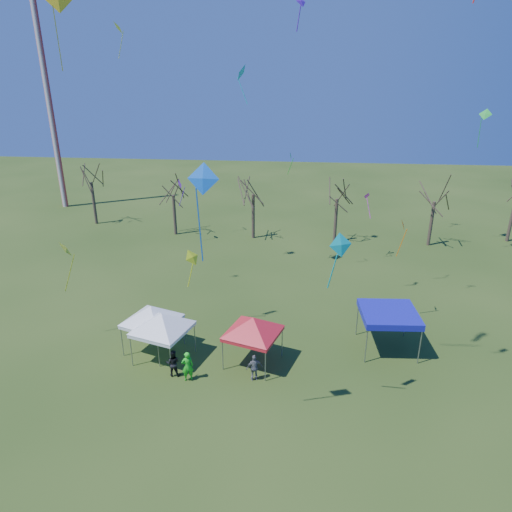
{
  "coord_description": "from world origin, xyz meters",
  "views": [
    {
      "loc": [
        2.65,
        -20.54,
        15.9
      ],
      "look_at": [
        0.17,
        3.0,
        6.48
      ],
      "focal_mm": 32.0,
      "sensor_mm": 36.0,
      "label": 1
    }
  ],
  "objects": [
    {
      "name": "tree_2",
      "position": [
        -2.37,
        24.38,
        6.29
      ],
      "size": [
        3.71,
        3.71,
        8.18
      ],
      "color": "#3D2D21",
      "rests_on": "ground"
    },
    {
      "name": "ground",
      "position": [
        0.0,
        0.0,
        0.0
      ],
      "size": [
        140.0,
        140.0,
        0.0
      ],
      "primitive_type": "plane",
      "color": "#284114",
      "rests_on": "ground"
    },
    {
      "name": "kite_13",
      "position": [
        -9.31,
        22.34,
        5.96
      ],
      "size": [
        0.89,
        0.99,
        2.58
      ],
      "rotation": [
        0.0,
        0.0,
        2.17
      ],
      "color": "#641ABB",
      "rests_on": "ground"
    },
    {
      "name": "tent_white_west",
      "position": [
        -6.15,
        2.86,
        2.85
      ],
      "size": [
        3.8,
        3.8,
        3.53
      ],
      "rotation": [
        0.0,
        0.0,
        -0.32
      ],
      "color": "gray",
      "rests_on": "ground"
    },
    {
      "name": "tree_4",
      "position": [
        15.36,
        24.0,
        6.06
      ],
      "size": [
        3.58,
        3.58,
        7.89
      ],
      "color": "#3D2D21",
      "rests_on": "ground"
    },
    {
      "name": "kite_17",
      "position": [
        9.13,
        8.16,
        6.9
      ],
      "size": [
        0.49,
        0.83,
        2.51
      ],
      "rotation": [
        0.0,
        0.0,
        1.5
      ],
      "color": "orange",
      "rests_on": "ground"
    },
    {
      "name": "tent_blue",
      "position": [
        8.12,
        4.51,
        2.41
      ],
      "size": [
        3.55,
        3.55,
        2.62
      ],
      "rotation": [
        0.0,
        0.0,
        0.07
      ],
      "color": "gray",
      "rests_on": "ground"
    },
    {
      "name": "radio_mast",
      "position": [
        -28.0,
        34.0,
        12.5
      ],
      "size": [
        0.7,
        0.7,
        25.0
      ],
      "primitive_type": "cylinder",
      "color": "silver",
      "rests_on": "ground"
    },
    {
      "name": "kite_27",
      "position": [
        4.39,
        -1.52,
        8.93
      ],
      "size": [
        1.17,
        0.89,
        2.73
      ],
      "rotation": [
        0.0,
        0.0,
        0.43
      ],
      "color": "#0BADAD",
      "rests_on": "ground"
    },
    {
      "name": "kite_2",
      "position": [
        -13.62,
        21.46,
        19.67
      ],
      "size": [
        1.33,
        1.47,
        3.03
      ],
      "rotation": [
        0.0,
        0.0,
        2.14
      ],
      "color": "#F0F519",
      "rests_on": "ground"
    },
    {
      "name": "kite_19",
      "position": [
        1.52,
        17.87,
        9.59
      ],
      "size": [
        0.5,
        0.7,
        1.89
      ],
      "rotation": [
        0.0,
        0.0,
        1.6
      ],
      "color": "green",
      "rests_on": "ground"
    },
    {
      "name": "tree_0",
      "position": [
        -20.85,
        27.38,
        6.49
      ],
      "size": [
        3.83,
        3.83,
        8.44
      ],
      "color": "#3D2D21",
      "rests_on": "ground"
    },
    {
      "name": "kite_18",
      "position": [
        2.12,
        8.63,
        19.7
      ],
      "size": [
        0.84,
        0.84,
        1.88
      ],
      "rotation": [
        0.0,
        0.0,
        0.78
      ],
      "color": "#521AB9",
      "rests_on": "ground"
    },
    {
      "name": "person_green",
      "position": [
        -3.35,
        0.13,
        0.9
      ],
      "size": [
        0.78,
        0.66,
        1.8
      ],
      "primitive_type": "imported",
      "rotation": [
        0.0,
        0.0,
        3.55
      ],
      "color": "#23CC20",
      "rests_on": "ground"
    },
    {
      "name": "tree_3",
      "position": [
        6.03,
        24.04,
        6.08
      ],
      "size": [
        3.59,
        3.59,
        7.91
      ],
      "color": "#3D2D21",
      "rests_on": "ground"
    },
    {
      "name": "kite_22",
      "position": [
        8.29,
        19.64,
        5.87
      ],
      "size": [
        0.92,
        0.9,
        2.41
      ],
      "rotation": [
        0.0,
        0.0,
        3.82
      ],
      "color": "#FE38C9",
      "rests_on": "ground"
    },
    {
      "name": "tent_white_mid",
      "position": [
        -5.24,
        1.99,
        2.89
      ],
      "size": [
        3.89,
        3.89,
        3.58
      ],
      "rotation": [
        0.0,
        0.0,
        -0.29
      ],
      "color": "gray",
      "rests_on": "ground"
    },
    {
      "name": "person_grey",
      "position": [
        0.34,
        0.53,
        0.79
      ],
      "size": [
        1.01,
        0.7,
        1.59
      ],
      "primitive_type": "imported",
      "rotation": [
        0.0,
        0.0,
        3.51
      ],
      "color": "slate",
      "rests_on": "ground"
    },
    {
      "name": "kite_8",
      "position": [
        -9.12,
        2.61,
        19.17
      ],
      "size": [
        1.31,
        0.9,
        3.77
      ],
      "rotation": [
        0.0,
        0.0,
        0.44
      ],
      "color": "yellow",
      "rests_on": "ground"
    },
    {
      "name": "person_dark",
      "position": [
        -4.27,
        0.46,
        0.81
      ],
      "size": [
        0.81,
        0.65,
        1.62
      ],
      "primitive_type": "imported",
      "rotation": [
        0.0,
        0.0,
        3.18
      ],
      "color": "black",
      "rests_on": "ground"
    },
    {
      "name": "kite_12",
      "position": [
        17.56,
        20.99,
        12.8
      ],
      "size": [
        1.25,
        1.12,
        3.28
      ],
      "rotation": [
        0.0,
        0.0,
        5.74
      ],
      "color": "green",
      "rests_on": "ground"
    },
    {
      "name": "kite_5",
      "position": [
        -1.14,
        -3.79,
        12.2
      ],
      "size": [
        1.27,
        0.52,
        4.07
      ],
      "rotation": [
        0.0,
        0.0,
        6.22
      ],
      "color": "blue",
      "rests_on": "ground"
    },
    {
      "name": "kite_14",
      "position": [
        -11.69,
        4.22,
        5.96
      ],
      "size": [
        1.23,
        1.43,
        3.19
      ],
      "rotation": [
        0.0,
        0.0,
        2.07
      ],
      "color": "#F5F319",
      "rests_on": "ground"
    },
    {
      "name": "kite_11",
      "position": [
        -2.19,
        14.92,
        16.07
      ],
      "size": [
        0.88,
        1.39,
        2.86
      ],
      "rotation": [
        0.0,
        0.0,
        4.57
      ],
      "color": "#0DB7CD",
      "rests_on": "ground"
    },
    {
      "name": "tree_1",
      "position": [
        -10.77,
        24.65,
        5.79
      ],
      "size": [
        3.42,
        3.42,
        7.54
      ],
      "color": "#3D2D21",
      "rests_on": "ground"
    },
    {
      "name": "tent_red",
      "position": [
        0.09,
        2.13,
        2.84
      ],
      "size": [
        3.81,
        3.81,
        3.53
      ],
      "rotation": [
        0.0,
        0.0,
        -0.31
      ],
      "color": "gray",
      "rests_on": "ground"
    },
    {
      "name": "kite_1",
      "position": [
        -3.64,
        3.61,
        5.97
      ],
      "size": [
        1.07,
        1.23,
        2.32
      ],
      "rotation": [
        0.0,
        0.0,
        1.08
      ],
      "color": "#CEE418",
      "rests_on": "ground"
    }
  ]
}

